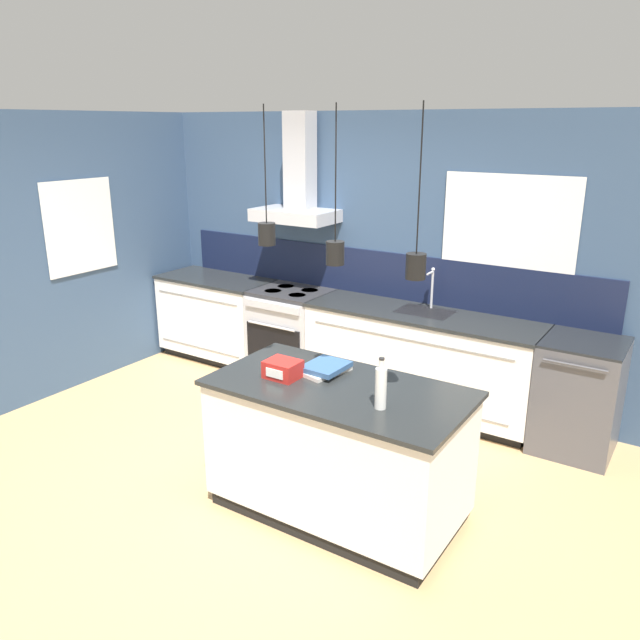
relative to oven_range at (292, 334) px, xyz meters
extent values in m
plane|color=tan|center=(0.75, -1.69, -0.46)|extent=(16.00, 16.00, 0.00)
cube|color=#354C6B|center=(0.75, 0.34, 0.84)|extent=(5.60, 0.06, 2.60)
cube|color=#141C38|center=(0.75, 0.30, 0.67)|extent=(4.42, 0.02, 0.43)
cube|color=white|center=(2.00, 0.30, 1.16)|extent=(1.12, 0.01, 0.96)
cube|color=black|center=(2.00, 0.31, 1.16)|extent=(1.04, 0.01, 0.88)
cube|color=#B5B5BA|center=(0.00, 0.08, 1.18)|extent=(0.80, 0.46, 0.12)
cube|color=#B5B5BA|center=(0.00, 0.17, 1.69)|extent=(0.26, 0.20, 0.90)
cylinder|color=black|center=(1.08, -1.76, 1.79)|extent=(0.01, 0.01, 0.70)
cylinder|color=black|center=(1.08, -1.76, 1.37)|extent=(0.11, 0.11, 0.14)
sphere|color=#F9D18C|center=(1.08, -1.76, 1.37)|extent=(0.06, 0.06, 0.06)
cylinder|color=black|center=(1.58, -1.74, 1.76)|extent=(0.01, 0.01, 0.77)
cylinder|color=black|center=(1.58, -1.74, 1.30)|extent=(0.11, 0.11, 0.14)
sphere|color=#F9D18C|center=(1.58, -1.74, 1.30)|extent=(0.06, 0.06, 0.06)
cylinder|color=black|center=(2.12, -1.79, 1.76)|extent=(0.01, 0.01, 0.78)
cylinder|color=black|center=(2.12, -1.79, 1.30)|extent=(0.11, 0.11, 0.14)
sphere|color=#F9D18C|center=(2.12, -1.79, 1.30)|extent=(0.06, 0.06, 0.06)
cube|color=#354C6B|center=(-1.68, -0.99, 0.84)|extent=(0.06, 3.80, 2.60)
cube|color=white|center=(-1.64, -1.14, 1.09)|extent=(0.01, 0.76, 0.88)
cube|color=black|center=(-1.64, -1.14, 1.09)|extent=(0.01, 0.68, 0.80)
cube|color=black|center=(-0.99, 0.03, -0.41)|extent=(1.20, 0.56, 0.09)
cube|color=white|center=(-0.99, 0.00, 0.03)|extent=(1.24, 0.62, 0.79)
cube|color=gray|center=(-0.99, -0.31, 0.30)|extent=(1.09, 0.01, 0.01)
cube|color=gray|center=(-0.99, -0.31, -0.25)|extent=(1.09, 0.01, 0.01)
cube|color=#232626|center=(-0.99, 0.00, 0.44)|extent=(1.26, 0.64, 0.03)
cube|color=black|center=(1.41, 0.03, -0.41)|extent=(2.01, 0.56, 0.09)
cube|color=white|center=(1.41, 0.00, 0.03)|extent=(2.08, 0.62, 0.79)
cube|color=gray|center=(1.41, -0.31, 0.30)|extent=(1.83, 0.01, 0.01)
cube|color=gray|center=(1.41, -0.31, -0.25)|extent=(1.83, 0.01, 0.01)
cube|color=#232626|center=(1.41, 0.00, 0.44)|extent=(2.10, 0.64, 0.03)
cube|color=#262628|center=(1.41, 0.05, 0.45)|extent=(0.48, 0.34, 0.01)
cylinder|color=#B5B5BA|center=(1.41, 0.18, 0.63)|extent=(0.02, 0.02, 0.35)
sphere|color=#B5B5BA|center=(1.41, 0.18, 0.81)|extent=(0.03, 0.03, 0.03)
cylinder|color=#B5B5BA|center=(1.41, 0.12, 0.79)|extent=(0.02, 0.12, 0.02)
cube|color=#B5B5BA|center=(0.00, 0.00, -0.02)|extent=(0.73, 0.62, 0.87)
cube|color=black|center=(0.00, -0.31, -0.06)|extent=(0.63, 0.02, 0.44)
cylinder|color=#B5B5BA|center=(0.00, -0.34, 0.17)|extent=(0.55, 0.02, 0.02)
cube|color=#B5B5BA|center=(0.00, -0.32, 0.36)|extent=(0.63, 0.02, 0.07)
cube|color=#2D2D30|center=(0.00, 0.00, 0.43)|extent=(0.73, 0.60, 0.04)
cylinder|color=black|center=(-0.15, 0.11, 0.45)|extent=(0.17, 0.17, 0.00)
cylinder|color=black|center=(0.15, 0.11, 0.45)|extent=(0.17, 0.17, 0.00)
cylinder|color=black|center=(-0.15, -0.10, 0.45)|extent=(0.17, 0.17, 0.00)
cylinder|color=black|center=(0.15, -0.10, 0.45)|extent=(0.17, 0.17, 0.00)
cube|color=#4C4C51|center=(2.75, 0.00, -0.01)|extent=(0.60, 0.62, 0.89)
cube|color=black|center=(2.75, 0.00, 0.44)|extent=(0.60, 0.62, 0.02)
cylinder|color=#4C4C51|center=(2.75, -0.33, 0.36)|extent=(0.45, 0.02, 0.02)
cube|color=black|center=(1.62, -1.75, -0.41)|extent=(1.53, 0.78, 0.09)
cube|color=white|center=(1.62, -1.75, 0.03)|extent=(1.60, 0.81, 0.79)
cube|color=#232626|center=(1.62, -1.75, 0.44)|extent=(1.65, 0.86, 0.03)
cylinder|color=silver|center=(1.98, -1.89, 0.58)|extent=(0.07, 0.07, 0.25)
cylinder|color=silver|center=(1.98, -1.89, 0.73)|extent=(0.03, 0.03, 0.06)
cylinder|color=#262628|center=(1.98, -1.89, 0.76)|extent=(0.03, 0.03, 0.01)
cube|color=silver|center=(1.44, -1.61, 0.47)|extent=(0.24, 0.35, 0.03)
cube|color=#335684|center=(1.43, -1.61, 0.50)|extent=(0.25, 0.30, 0.03)
cube|color=red|center=(1.24, -1.82, 0.51)|extent=(0.22, 0.18, 0.11)
cube|color=white|center=(1.24, -1.92, 0.51)|extent=(0.13, 0.01, 0.06)
camera|label=1|loc=(3.49, -4.84, 2.04)|focal=35.00mm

